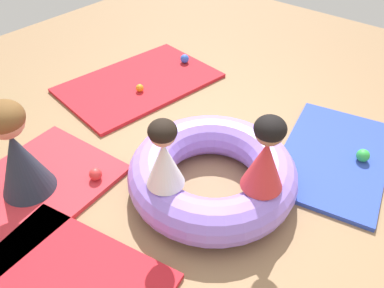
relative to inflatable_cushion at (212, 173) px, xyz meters
The scene contains 12 objects.
ground_plane 0.17m from the inflatable_cushion, 73.64° to the right, with size 8.00×8.00×0.00m, color #93704C.
gym_mat_far_right 1.14m from the inflatable_cushion, 31.35° to the right, with size 1.34×0.83×0.04m, color #2D47B7.
gym_mat_far_left 1.75m from the inflatable_cushion, 64.83° to the left, with size 1.64×1.05×0.04m, color red.
gym_mat_near_right 1.41m from the inflatable_cushion, 131.08° to the left, with size 1.26×0.96×0.04m, color red.
inflatable_cushion is the anchor object (origin of this frame).
child_in_white 0.59m from the inflatable_cushion, 167.39° to the left, with size 0.34×0.34×0.51m.
child_in_red 0.61m from the inflatable_cushion, 92.03° to the right, with size 0.37×0.37×0.56m.
adult_seated 1.43m from the inflatable_cushion, 131.08° to the left, with size 0.54×0.54×0.78m.
play_ball_blue 2.02m from the inflatable_cushion, 46.70° to the left, with size 0.10×0.10×0.10m, color blue.
play_ball_red 0.92m from the inflatable_cushion, 125.60° to the left, with size 0.10×0.10×0.10m, color red.
play_ball_orange 1.54m from the inflatable_cushion, 67.06° to the left, with size 0.08×0.08×0.08m, color orange.
play_ball_green 1.30m from the inflatable_cushion, 37.44° to the right, with size 0.11×0.11×0.11m, color green.
Camera 1 is at (-1.70, -1.16, 2.19)m, focal length 35.58 mm.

